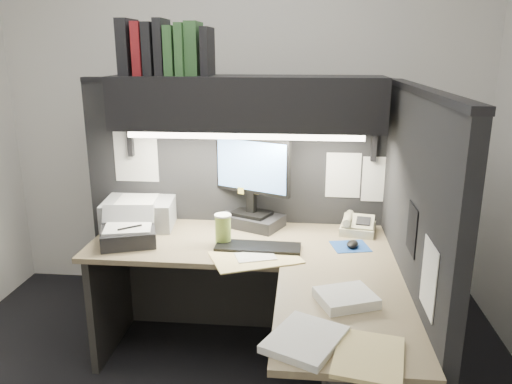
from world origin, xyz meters
TOP-DOWN VIEW (x-y plane):
  - wall_back at (0.00, 1.50)m, footprint 3.50×0.04m
  - partition_back at (0.03, 0.93)m, footprint 1.90×0.06m
  - partition_right at (0.98, 0.18)m, footprint 0.06×1.50m
  - desk at (0.43, -0.00)m, footprint 1.70×1.53m
  - overhead_shelf at (0.12, 0.75)m, footprint 1.55×0.34m
  - task_light_tube at (0.12, 0.61)m, footprint 1.32×0.04m
  - monitor at (0.14, 0.82)m, footprint 0.49×0.36m
  - keyboard at (0.22, 0.44)m, footprint 0.47×0.17m
  - mousepad at (0.73, 0.53)m, footprint 0.23×0.22m
  - mouse at (0.74, 0.52)m, footprint 0.09×0.11m
  - telephone at (0.79, 0.76)m, footprint 0.24×0.24m
  - coffee_cup at (0.01, 0.50)m, footprint 0.10×0.10m
  - printer at (-0.55, 0.77)m, footprint 0.46×0.40m
  - notebook_stack at (-0.52, 0.45)m, footprint 0.36×0.33m
  - open_folder at (0.22, 0.32)m, footprint 0.53×0.45m
  - paper_stack_a at (0.66, -0.12)m, footprint 0.29×0.27m
  - paper_stack_b at (0.48, -0.45)m, footprint 0.35×0.37m
  - manila_stack at (0.71, -0.53)m, footprint 0.29×0.34m
  - binder_row at (-0.33, 0.75)m, footprint 0.51×0.25m
  - pinned_papers at (0.42, 0.56)m, footprint 1.76×1.31m

SIDE VIEW (x-z plane):
  - desk at x=0.43m, z-range 0.08..0.81m
  - mousepad at x=0.73m, z-range 0.73..0.73m
  - open_folder at x=0.22m, z-range 0.73..0.74m
  - manila_stack at x=0.71m, z-range 0.73..0.75m
  - keyboard at x=0.22m, z-range 0.73..0.75m
  - paper_stack_b at x=0.48m, z-range 0.73..0.76m
  - mouse at x=0.74m, z-range 0.73..0.77m
  - paper_stack_a at x=0.66m, z-range 0.73..0.78m
  - telephone at x=0.79m, z-range 0.73..0.81m
  - notebook_stack at x=-0.52m, z-range 0.73..0.82m
  - partition_back at x=0.03m, z-range 0.00..1.60m
  - partition_right at x=0.98m, z-range 0.00..1.60m
  - coffee_cup at x=0.01m, z-range 0.73..0.90m
  - printer at x=-0.55m, z-range 0.73..0.90m
  - monitor at x=0.14m, z-range 0.67..1.23m
  - pinned_papers at x=0.42m, z-range 0.80..1.31m
  - task_light_tube at x=0.12m, z-range 1.31..1.35m
  - wall_back at x=0.00m, z-range 0.00..2.70m
  - overhead_shelf at x=0.12m, z-range 1.35..1.65m
  - binder_row at x=-0.33m, z-range 1.64..1.95m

